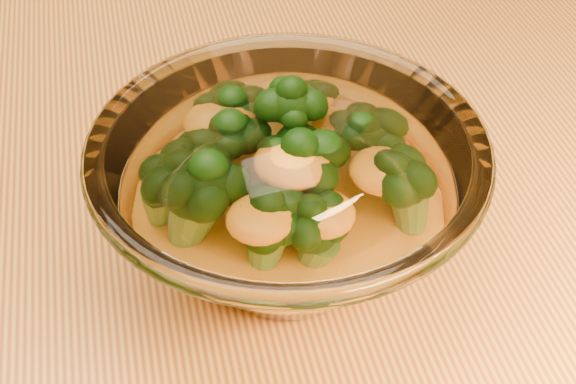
% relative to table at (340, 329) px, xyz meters
% --- Properties ---
extents(table, '(1.20, 0.80, 0.75)m').
position_rel_table_xyz_m(table, '(0.00, 0.00, 0.00)').
color(table, gold).
rests_on(table, ground).
extents(glass_bowl, '(0.24, 0.24, 0.11)m').
position_rel_table_xyz_m(glass_bowl, '(-0.04, -0.01, 0.16)').
color(glass_bowl, white).
rests_on(glass_bowl, table).
extents(cheese_sauce, '(0.14, 0.14, 0.04)m').
position_rel_table_xyz_m(cheese_sauce, '(-0.04, -0.01, 0.13)').
color(cheese_sauce, orange).
rests_on(cheese_sauce, glass_bowl).
extents(broccoli_heap, '(0.17, 0.16, 0.08)m').
position_rel_table_xyz_m(broccoli_heap, '(-0.05, 0.00, 0.17)').
color(broccoli_heap, black).
rests_on(broccoli_heap, cheese_sauce).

